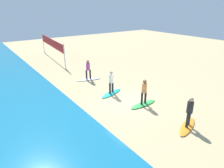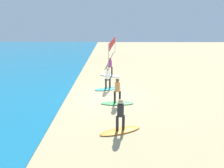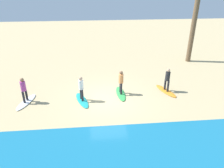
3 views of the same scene
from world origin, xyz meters
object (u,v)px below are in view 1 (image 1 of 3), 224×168
(surfboard_white, at_px, (89,79))
(surfer_teal, at_px, (111,80))
(surfboard_orange, at_px, (187,126))
(surfer_green, at_px, (144,90))
(surfer_white, at_px, (88,68))
(surfboard_teal, at_px, (111,93))
(surfer_orange, at_px, (190,110))
(surfboard_green, at_px, (143,104))
(volleyball_net, at_px, (52,44))

(surfboard_white, bearing_deg, surfer_teal, 104.80)
(surfboard_orange, relative_size, surfer_green, 1.28)
(surfer_white, bearing_deg, surfboard_teal, 178.03)
(surfer_green, xyz_separation_m, surfboard_teal, (2.62, 0.67, -0.99))
(surfer_orange, relative_size, surfer_white, 1.00)
(surfer_green, xyz_separation_m, surfer_white, (6.18, 0.54, 0.00))
(surfboard_green, distance_m, surfboard_white, 6.21)
(surfboard_green, bearing_deg, surfer_teal, -77.61)
(surfboard_white, bearing_deg, surfer_orange, 110.62)
(surfer_orange, relative_size, surfboard_teal, 0.78)
(surfer_teal, relative_size, surfer_white, 1.00)
(volleyball_net, bearing_deg, surfboard_green, -178.49)
(surfer_orange, xyz_separation_m, surfer_teal, (5.84, 0.76, 0.00))
(surfboard_orange, height_order, volleyball_net, volleyball_net)
(surfer_white, bearing_deg, surfboard_green, -174.96)
(surfer_white, bearing_deg, surfer_green, -174.96)
(surfboard_green, bearing_deg, surfboard_white, -86.87)
(surfer_orange, distance_m, surfer_teal, 5.89)
(surfboard_white, bearing_deg, surfer_white, -163.23)
(surfboard_green, height_order, surfer_white, surfer_white)
(surfboard_green, distance_m, surfer_green, 0.99)
(surfboard_green, height_order, surfer_green, surfer_green)
(surfer_teal, bearing_deg, surfboard_white, -1.97)
(surfer_orange, distance_m, volleyball_net, 18.20)
(surfboard_orange, xyz_separation_m, volleyball_net, (18.17, 0.48, 1.74))
(surfer_orange, bearing_deg, surfer_green, 1.58)
(surfer_teal, bearing_deg, surfboard_green, -165.71)
(volleyball_net, bearing_deg, surfer_teal, 178.73)
(surfer_teal, bearing_deg, surfer_orange, -172.62)
(surfer_teal, bearing_deg, surfer_white, -1.97)
(surfboard_green, height_order, surfer_teal, surfer_teal)
(surfer_white, relative_size, volleyball_net, 0.18)
(volleyball_net, bearing_deg, surfer_green, -178.49)
(surfboard_green, bearing_deg, surfer_green, 43.10)
(surfer_teal, bearing_deg, surfer_green, -165.71)
(surfer_green, height_order, surfboard_teal, surfer_green)
(surfboard_orange, bearing_deg, surfboard_teal, -103.17)
(surfboard_orange, relative_size, surfer_teal, 1.28)
(surfer_white, bearing_deg, volleyball_net, -0.98)
(surfboard_teal, distance_m, surfer_white, 3.70)
(surfboard_orange, distance_m, surfboard_teal, 5.89)
(surfboard_green, relative_size, surfer_white, 1.28)
(surfboard_teal, bearing_deg, volleyball_net, -109.13)
(surfer_orange, relative_size, surfboard_white, 0.78)
(surfboard_teal, relative_size, surfboard_white, 1.00)
(surfer_teal, height_order, surfer_white, same)
(surfboard_teal, bearing_deg, surfboard_white, -109.84)
(surfer_white, bearing_deg, surfboard_white, 90.00)
(surfboard_green, bearing_deg, volleyball_net, -90.39)
(surfboard_orange, bearing_deg, surfer_teal, -103.17)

